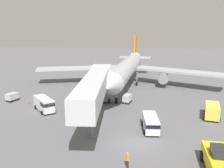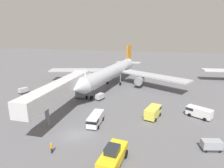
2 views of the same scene
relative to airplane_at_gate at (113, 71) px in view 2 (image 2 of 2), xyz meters
The scene contains 13 objects.
ground_plane 31.64m from the airplane_at_gate, 86.27° to the right, with size 300.00×300.00×0.00m, color slate.
airplane_at_gate is the anchor object (origin of this frame).
jet_bridge 23.72m from the airplane_at_gate, 99.72° to the right, with size 4.26×24.11×7.09m.
pushback_tug 37.90m from the airplane_at_gate, 74.49° to the right, with size 2.98×5.92×2.78m.
service_van_mid_center 24.60m from the airplane_at_gate, 123.30° to the right, with size 4.97×5.50×2.28m.
service_van_mid_left 27.42m from the airplane_at_gate, 81.31° to the right, with size 2.38×5.30×1.95m.
service_van_far_left 25.35m from the airplane_at_gate, 56.09° to the right, with size 3.21×5.03×2.15m.
service_van_far_center 29.34m from the airplane_at_gate, 38.89° to the right, with size 5.04×3.96×1.99m.
baggage_cart_near_center 26.79m from the airplane_at_gate, 145.09° to the right, with size 2.02×2.60×1.55m.
baggage_cart_far_right 14.69m from the airplane_at_gate, 88.13° to the right, with size 1.90×2.54×1.57m.
baggage_cart_outer_right 37.52m from the airplane_at_gate, 52.42° to the right, with size 2.98×1.97×1.54m.
ground_crew_worker_foreground 36.67m from the airplane_at_gate, 88.03° to the right, with size 0.36×0.36×1.68m.
safety_cone_alpha 24.48m from the airplane_at_gate, 138.05° to the right, with size 0.38×0.38×0.58m.
Camera 2 is at (13.49, -24.54, 16.18)m, focal length 29.79 mm.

